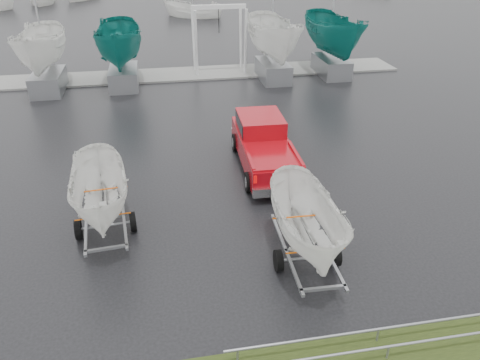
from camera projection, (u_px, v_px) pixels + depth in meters
ground_plane at (175, 170)px, 17.93m from camera, size 120.00×120.00×0.00m
dock at (162, 75)px, 29.13m from camera, size 30.00×3.00×0.12m
pickup_truck at (263, 142)px, 17.93m from camera, size 2.13×5.44×1.79m
trailer_hitched at (311, 179)px, 11.76m from camera, size 1.80×3.64×4.87m
trailer_parked at (94, 151)px, 13.12m from camera, size 1.84×3.69×4.94m
boat_hoist at (219, 30)px, 28.45m from camera, size 3.30×2.18×4.12m
keelboat_0 at (36, 20)px, 24.56m from camera, size 2.46×3.20×10.63m
keelboat_1 at (117, 14)px, 25.32m from camera, size 2.54×3.20×7.84m
keelboat_2 at (275, 7)px, 26.46m from camera, size 2.63×3.20×10.81m
keelboat_3 at (337, 5)px, 27.33m from camera, size 2.62×3.20×10.80m
mast_rack_2 at (384, 338)px, 10.19m from camera, size 7.00×0.56×0.06m
moored_boat_1 at (83, 0)px, 59.13m from camera, size 3.37×3.40×11.26m
moored_boat_2 at (193, 17)px, 47.86m from camera, size 3.35×3.32×11.23m
moored_boat_7 at (44, 3)px, 56.26m from camera, size 2.76×2.83×11.58m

